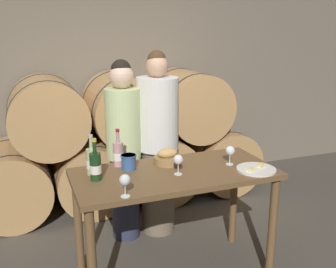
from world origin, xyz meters
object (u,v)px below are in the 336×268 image
Objects in this scene: wine_bottle_red at (95,166)px; wine_bottle_white at (92,161)px; bread_basket at (168,158)px; wine_glass_far_left at (125,181)px; wine_glass_center at (230,151)px; wine_glass_left at (178,160)px; cheese_plate at (256,169)px; wine_bottle_rose at (118,154)px; tasting_table at (175,188)px; person_right at (158,144)px; blue_crock at (129,161)px; person_left at (124,149)px.

wine_bottle_red is 0.12m from wine_bottle_white.
wine_glass_far_left is at bearing -134.25° from bread_basket.
wine_bottle_red is 2.01× the size of wine_glass_center.
wine_glass_left is (0.45, 0.24, 0.00)m from wine_glass_far_left.
wine_glass_far_left and wine_glass_center have the same top height.
wine_glass_center is (1.03, -0.17, 0.01)m from wine_bottle_white.
wine_glass_far_left is 0.96m from wine_glass_center.
bread_basket is at bearing 146.51° from cheese_plate.
wine_bottle_white reaches higher than wine_glass_center.
wine_bottle_rose reaches higher than cheese_plate.
tasting_table is 0.87× the size of person_right.
bread_basket is (-0.12, -0.56, 0.06)m from person_right.
wine_glass_left is (-0.00, -0.07, 0.24)m from tasting_table.
wine_bottle_rose is (-0.49, -0.47, 0.11)m from person_right.
wine_bottle_rose reaches higher than blue_crock.
wine_bottle_rose is 2.50× the size of blue_crock.
wine_glass_center is at bearing -1.53° from tasting_table.
person_left reaches higher than wine_glass_left.
wine_bottle_rose is 0.49m from wine_glass_left.
wine_bottle_white is at bearing -178.25° from bread_basket.
bread_basket reaches higher than cheese_plate.
person_left is 11.08× the size of wine_glass_center.
person_right is 11.54× the size of wine_glass_center.
blue_crock reaches higher than tasting_table.
person_left is at bearing 75.89° from wine_glass_far_left.
bread_basket is (0.59, 0.02, -0.05)m from wine_bottle_white.
person_left is 0.84m from wine_glass_left.
wine_bottle_rose is (-0.36, 0.27, 0.23)m from tasting_table.
wine_bottle_white is 1.21m from cheese_plate.
person_left reaches higher than wine_glass_far_left.
wine_glass_center is at bearing -66.55° from person_right.
bread_basket is at bearing 12.98° from wine_bottle_red.
person_left is 1.21m from cheese_plate.
wine_bottle_white is 0.59m from bread_basket.
wine_glass_left is (-0.02, -0.24, 0.06)m from bread_basket.
bread_basket is at bearing 1.75° from wine_bottle_white.
wine_glass_far_left is at bearing -104.11° from person_left.
bread_basket is (0.21, -0.56, 0.07)m from person_left.
wine_bottle_rose is at bearing -109.12° from person_left.
tasting_table is 12.82× the size of blue_crock.
wine_glass_left is at bearing -173.36° from wine_glass_center.
tasting_table is 5.05× the size of wine_bottle_white.
wine_glass_left is at bearing -93.56° from bread_basket.
wine_glass_left is (0.35, -0.33, 0.01)m from wine_bottle_rose.
cheese_plate is (0.93, -0.46, -0.09)m from wine_bottle_rose.
wine_bottle_red is at bearing -133.90° from wine_bottle_rose.
person_left is 0.80m from wine_bottle_red.
tasting_table is 0.60m from wine_glass_far_left.
wine_glass_far_left reaches higher than blue_crock.
person_left is 0.59m from blue_crock.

